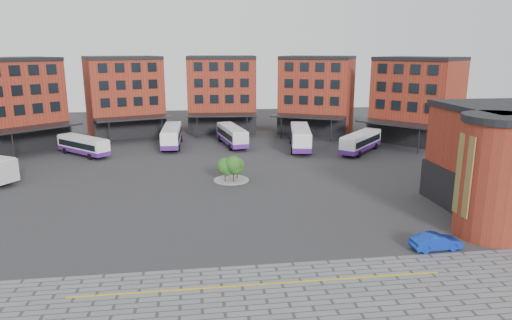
{
  "coord_description": "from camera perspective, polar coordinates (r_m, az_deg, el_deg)",
  "views": [
    {
      "loc": [
        -2.25,
        -42.34,
        15.92
      ],
      "look_at": [
        4.29,
        5.96,
        4.0
      ],
      "focal_mm": 32.0,
      "sensor_mm": 36.0,
      "label": 1
    }
  ],
  "objects": [
    {
      "name": "bus_c",
      "position": [
        77.25,
        -10.5,
        3.0
      ],
      "size": [
        3.23,
        12.0,
        3.36
      ],
      "rotation": [
        0.0,
        0.0,
        -0.02
      ],
      "color": "white",
      "rests_on": "ground"
    },
    {
      "name": "blue_car",
      "position": [
        40.35,
        21.57,
        -9.47
      ],
      "size": [
        4.18,
        1.67,
        1.35
      ],
      "primitive_type": "imported",
      "rotation": [
        0.0,
        0.0,
        1.63
      ],
      "color": "#0D2DAC",
      "rests_on": "ground"
    },
    {
      "name": "yellow_line",
      "position": [
        32.77,
        0.74,
        -15.27
      ],
      "size": [
        26.0,
        0.15,
        0.02
      ],
      "primitive_type": "cube",
      "color": "gold",
      "rests_on": "paving_zone"
    },
    {
      "name": "bus_f",
      "position": [
        73.58,
        12.96,
        2.24
      ],
      "size": [
        9.29,
        9.9,
        3.11
      ],
      "rotation": [
        0.0,
        0.0,
        -0.73
      ],
      "color": "white",
      "rests_on": "ground"
    },
    {
      "name": "tree_island",
      "position": [
        55.87,
        -3.06,
        -0.89
      ],
      "size": [
        4.4,
        4.4,
        3.34
      ],
      "color": "gray",
      "rests_on": "ground"
    },
    {
      "name": "main_building",
      "position": [
        81.1,
        -9.52,
        7.4
      ],
      "size": [
        94.14,
        42.48,
        14.6
      ],
      "color": "maroon",
      "rests_on": "ground"
    },
    {
      "name": "bus_b",
      "position": [
        74.45,
        -20.79,
        1.72
      ],
      "size": [
        9.02,
        8.86,
        2.89
      ],
      "rotation": [
        0.0,
        0.0,
        0.8
      ],
      "color": "white",
      "rests_on": "ground"
    },
    {
      "name": "bus_d",
      "position": [
        76.95,
        -3.03,
        3.11
      ],
      "size": [
        4.56,
        11.73,
        3.23
      ],
      "rotation": [
        0.0,
        0.0,
        0.17
      ],
      "color": "silver",
      "rests_on": "ground"
    },
    {
      "name": "ground",
      "position": [
        45.29,
        -4.4,
        -6.88
      ],
      "size": [
        160.0,
        160.0,
        0.0
      ],
      "primitive_type": "plane",
      "color": "#28282B",
      "rests_on": "ground"
    },
    {
      "name": "bus_e",
      "position": [
        74.42,
        5.57,
        2.84
      ],
      "size": [
        5.16,
        12.95,
        3.56
      ],
      "rotation": [
        0.0,
        0.0,
        -0.18
      ],
      "color": "white",
      "rests_on": "ground"
    }
  ]
}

